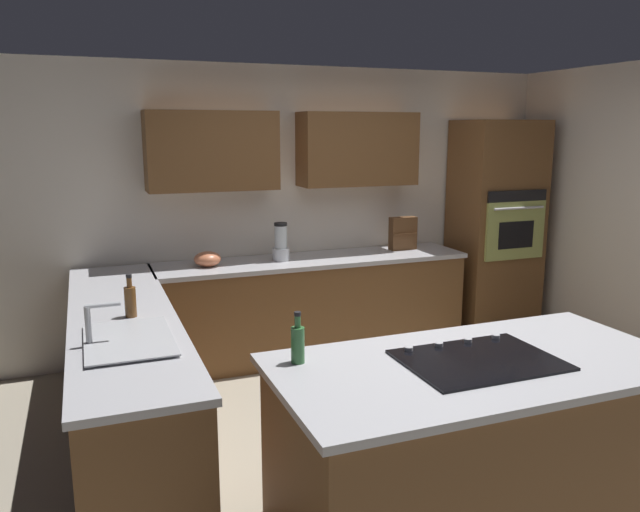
{
  "coord_description": "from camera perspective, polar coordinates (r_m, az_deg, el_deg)",
  "views": [
    {
      "loc": [
        2.0,
        3.39,
        2.03
      ],
      "look_at": [
        0.38,
        -0.83,
        1.11
      ],
      "focal_mm": 34.82,
      "sensor_mm": 36.0,
      "label": 1
    }
  ],
  "objects": [
    {
      "name": "ground_plane",
      "position": [
        4.43,
        8.75,
        -15.91
      ],
      "size": [
        14.0,
        14.0,
        0.0
      ],
      "primitive_type": "plane",
      "color": "#9E937F"
    },
    {
      "name": "wall_back",
      "position": [
        5.81,
        -1.47,
        5.61
      ],
      "size": [
        6.0,
        0.44,
        2.6
      ],
      "color": "silver",
      "rests_on": "ground"
    },
    {
      "name": "lower_cabinets_back",
      "position": [
        5.69,
        -0.63,
        -4.84
      ],
      "size": [
        2.8,
        0.6,
        0.86
      ],
      "primitive_type": "cube",
      "color": "brown",
      "rests_on": "ground"
    },
    {
      "name": "countertop_back",
      "position": [
        5.58,
        -0.64,
        -0.4
      ],
      "size": [
        2.84,
        0.64,
        0.04
      ],
      "primitive_type": "cube",
      "color": "#B2B2B7",
      "rests_on": "lower_cabinets_back"
    },
    {
      "name": "lower_cabinets_side",
      "position": [
        4.26,
        -17.36,
        -11.12
      ],
      "size": [
        0.6,
        2.9,
        0.86
      ],
      "primitive_type": "cube",
      "color": "brown",
      "rests_on": "ground"
    },
    {
      "name": "countertop_side",
      "position": [
        4.11,
        -17.73,
        -5.31
      ],
      "size": [
        0.64,
        2.94,
        0.04
      ],
      "primitive_type": "cube",
      "color": "#B2B2B7",
      "rests_on": "lower_cabinets_side"
    },
    {
      "name": "island_base",
      "position": [
        3.43,
        14.0,
        -16.74
      ],
      "size": [
        2.0,
        0.96,
        0.86
      ],
      "primitive_type": "cube",
      "color": "brown",
      "rests_on": "ground"
    },
    {
      "name": "island_top",
      "position": [
        3.24,
        14.39,
        -9.7
      ],
      "size": [
        2.08,
        1.04,
        0.04
      ],
      "primitive_type": "cube",
      "color": "#B2B2B7",
      "rests_on": "island_base"
    },
    {
      "name": "wall_oven",
      "position": [
        6.47,
        15.8,
        2.48
      ],
      "size": [
        0.8,
        0.66,
        2.12
      ],
      "color": "brown",
      "rests_on": "ground"
    },
    {
      "name": "sink_unit",
      "position": [
        3.55,
        -17.32,
        -7.3
      ],
      "size": [
        0.46,
        0.7,
        0.23
      ],
      "color": "#515456",
      "rests_on": "countertop_side"
    },
    {
      "name": "cooktop",
      "position": [
        3.23,
        14.35,
        -9.21
      ],
      "size": [
        0.76,
        0.56,
        0.03
      ],
      "color": "black",
      "rests_on": "island_top"
    },
    {
      "name": "blender",
      "position": [
        5.45,
        -3.62,
        1.07
      ],
      "size": [
        0.15,
        0.15,
        0.34
      ],
      "color": "silver",
      "rests_on": "countertop_back"
    },
    {
      "name": "mixing_bowl",
      "position": [
        5.32,
        -10.3,
        -0.27
      ],
      "size": [
        0.23,
        0.23,
        0.13
      ],
      "primitive_type": "ellipsoid",
      "color": "#CC724C",
      "rests_on": "countertop_back"
    },
    {
      "name": "spice_rack",
      "position": [
        6.0,
        7.63,
        2.08
      ],
      "size": [
        0.26,
        0.11,
        0.31
      ],
      "color": "brown",
      "rests_on": "countertop_back"
    },
    {
      "name": "dish_soap_bottle",
      "position": [
        3.99,
        -17.04,
        -3.91
      ],
      "size": [
        0.07,
        0.07,
        0.27
      ],
      "color": "brown",
      "rests_on": "countertop_side"
    },
    {
      "name": "oil_bottle",
      "position": [
        3.09,
        -2.06,
        -7.99
      ],
      "size": [
        0.07,
        0.07,
        0.26
      ],
      "color": "#336B38",
      "rests_on": "island_top"
    }
  ]
}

